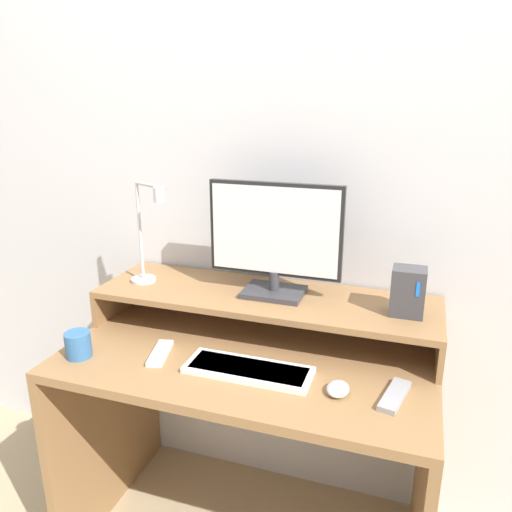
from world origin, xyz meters
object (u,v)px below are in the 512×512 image
Objects in this scene: monitor at (275,238)px; remote_secondary at (395,396)px; mug at (78,345)px; keyboard at (248,370)px; mouse at (338,389)px; desk_lamp at (147,240)px; router_dock at (408,292)px; remote_control at (160,353)px.

monitor is 2.65× the size of remote_secondary.
keyboard is at bearing 8.14° from mug.
remote_secondary is at bearing 9.18° from mouse.
desk_lamp is at bearing -174.10° from monitor.
keyboard is (-0.43, -0.28, -0.20)m from router_dock.
desk_lamp is 4.53× the size of mug.
mouse is 1.04× the size of mug.
router_dock is at bearing 61.97° from mouse.
mouse reaches higher than keyboard.
remote_secondary is (0.43, 0.00, -0.00)m from keyboard.
mug reaches higher than mouse.
mouse reaches higher than remote_control.
router_dock is 1.86× the size of mug.
remote_control is at bearing 179.49° from remote_secondary.
router_dock is 1.06m from mug.
router_dock is (0.91, 0.02, -0.09)m from desk_lamp.
monitor is 5.56× the size of mug.
desk_lamp is 0.43m from mug.
desk_lamp is at bearing 164.39° from remote_secondary.
desk_lamp is at bearing -178.66° from router_dock.
monitor is 0.72m from mug.
keyboard is 4.66× the size of mug.
remote_control is 0.26m from mug.
mouse is (0.29, -0.33, -0.33)m from monitor.
mug is at bearing -176.06° from mouse.
keyboard is at bearing -87.85° from monitor.
mug is at bearing -144.61° from monitor.
desk_lamp is at bearing 151.73° from keyboard.
router_dock is at bearing 19.89° from remote_control.
keyboard is 0.28m from mouse.
desk_lamp is 2.30× the size of remote_control.
remote_secondary is at bearing -0.51° from remote_control.
mug reaches higher than keyboard.
remote_secondary is (0.15, 0.02, -0.01)m from mouse.
monitor is 0.53m from remote_control.
desk_lamp is at bearing 77.51° from mug.
mug is (-0.24, -0.09, 0.03)m from remote_control.
desk_lamp is 0.98m from remote_secondary.
monitor is 1.19× the size of keyboard.
mug is at bearing -171.86° from keyboard.
monitor is 0.45m from keyboard.
router_dock reaches higher than mug.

